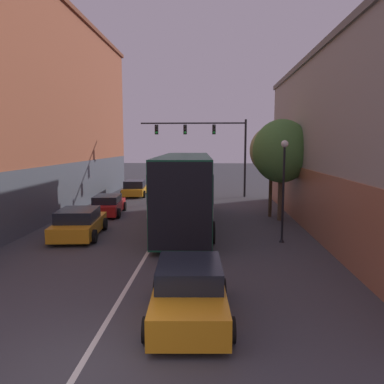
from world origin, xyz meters
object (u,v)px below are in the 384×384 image
(street_lamp, at_px, (284,183))
(street_tree_near, at_px, (281,151))
(bus, at_px, (185,187))
(parked_car_left_near, at_px, (79,223))
(parked_car_left_far, at_px, (135,189))
(traffic_signal_gantry, at_px, (210,139))
(street_tree_far, at_px, (271,151))
(hatchback_foreground, at_px, (189,292))
(parked_car_left_mid, at_px, (108,205))

(street_lamp, relative_size, street_tree_near, 0.79)
(bus, distance_m, parked_car_left_near, 5.76)
(parked_car_left_near, xyz_separation_m, parked_car_left_far, (-0.24, 14.23, -0.02))
(traffic_signal_gantry, bearing_deg, street_tree_far, -66.51)
(bus, relative_size, parked_car_left_near, 2.69)
(parked_car_left_far, height_order, traffic_signal_gantry, traffic_signal_gantry)
(traffic_signal_gantry, bearing_deg, hatchback_foreground, -90.93)
(street_lamp, bearing_deg, traffic_signal_gantry, 102.92)
(street_tree_near, bearing_deg, parked_car_left_mid, 173.03)
(parked_car_left_far, height_order, street_tree_far, street_tree_far)
(traffic_signal_gantry, distance_m, street_tree_near, 10.63)
(street_tree_near, height_order, street_tree_far, street_tree_near)
(traffic_signal_gantry, distance_m, street_tree_far, 9.45)
(hatchback_foreground, height_order, street_lamp, street_lamp)
(parked_car_left_near, bearing_deg, traffic_signal_gantry, -29.03)
(street_lamp, xyz_separation_m, street_tree_far, (0.38, 6.06, 1.32))
(parked_car_left_far, bearing_deg, street_lamp, -150.00)
(parked_car_left_far, relative_size, street_tree_far, 0.73)
(bus, relative_size, street_lamp, 2.56)
(parked_car_left_mid, distance_m, street_tree_far, 10.66)
(street_lamp, distance_m, street_tree_near, 5.17)
(parked_car_left_near, relative_size, street_tree_near, 0.75)
(bus, bearing_deg, parked_car_left_far, 21.82)
(street_lamp, bearing_deg, street_tree_near, 81.15)
(parked_car_left_far, distance_m, street_lamp, 17.81)
(parked_car_left_far, xyz_separation_m, street_tree_near, (10.52, -9.82, 3.37))
(street_tree_far, bearing_deg, traffic_signal_gantry, 113.49)
(street_tree_far, bearing_deg, street_lamp, -93.60)
(bus, xyz_separation_m, parked_car_left_mid, (-5.11, 3.07, -1.54))
(parked_car_left_near, distance_m, street_lamp, 9.74)
(parked_car_left_mid, bearing_deg, parked_car_left_near, 177.24)
(parked_car_left_near, height_order, street_tree_far, street_tree_far)
(bus, bearing_deg, parked_car_left_mid, 56.87)
(parked_car_left_far, height_order, street_tree_near, street_tree_near)
(parked_car_left_near, height_order, street_tree_near, street_tree_near)
(parked_car_left_near, bearing_deg, street_tree_far, -66.39)
(parked_car_left_near, bearing_deg, hatchback_foreground, -150.06)
(hatchback_foreground, xyz_separation_m, street_tree_near, (4.50, 12.50, 3.34))
(parked_car_left_far, bearing_deg, street_tree_far, -134.09)
(hatchback_foreground, relative_size, parked_car_left_far, 0.99)
(traffic_signal_gantry, xyz_separation_m, street_tree_far, (3.75, -8.64, -0.79))
(street_tree_near, bearing_deg, bus, -161.55)
(street_lamp, xyz_separation_m, street_tree_near, (0.77, 4.94, 1.30))
(hatchback_foreground, relative_size, street_lamp, 0.87)
(hatchback_foreground, xyz_separation_m, street_lamp, (3.73, 7.55, 2.04))
(parked_car_left_near, relative_size, parked_car_left_far, 1.08)
(parked_car_left_near, bearing_deg, parked_car_left_far, -4.65)
(hatchback_foreground, height_order, street_tree_near, street_tree_near)
(parked_car_left_near, xyz_separation_m, street_lamp, (9.51, -0.53, 2.05))
(parked_car_left_far, relative_size, street_tree_near, 0.69)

